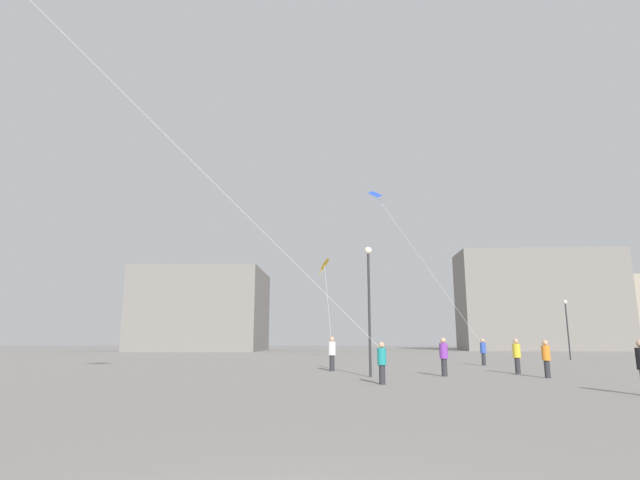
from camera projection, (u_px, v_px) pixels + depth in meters
person_in_white at (332, 352)px, 27.12m from camera, size 0.40×0.40×1.84m
person_in_teal at (382, 361)px, 19.00m from camera, size 0.35×0.35×1.59m
person_in_blue at (483, 351)px, 33.05m from camera, size 0.38×0.38×1.74m
person_in_purple at (444, 355)px, 23.22m from camera, size 0.38×0.38×1.76m
person_in_orange at (546, 357)px, 22.22m from camera, size 0.36×0.36×1.66m
person_in_yellow at (517, 354)px, 24.93m from camera, size 0.38×0.38×1.73m
kite_cobalt_delta at (379, 199)px, 39.26m from camera, size 7.06×4.55×12.02m
kite_amber_diamond at (324, 264)px, 29.69m from camera, size 0.78×2.07×5.22m
building_left_hall at (203, 311)px, 78.75m from camera, size 19.23×17.06×12.46m
building_centre_hall at (540, 300)px, 80.17m from camera, size 25.74×10.17×15.83m
building_right_hall at (619, 314)px, 88.96m from camera, size 22.69×15.59×12.47m
lamppost_east at (567, 319)px, 42.96m from camera, size 0.36×0.36×5.08m
lamppost_west at (369, 291)px, 23.41m from camera, size 0.36×0.36×6.04m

